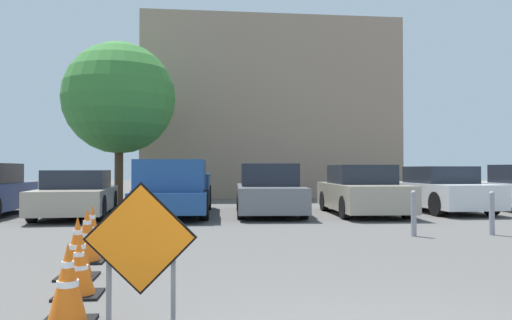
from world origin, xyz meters
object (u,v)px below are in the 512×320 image
Objects in this scene: traffic_cone_second at (79,269)px; traffic_cone_fifth at (92,229)px; bollard_nearest at (414,212)px; pickup_truck at (175,191)px; bollard_second at (492,212)px; traffic_cone_nearest at (68,285)px; traffic_cone_fourth at (87,236)px; parked_car_fifth at (441,190)px; road_closed_sign at (141,252)px; parked_car_fourth at (362,191)px; parked_car_second at (77,195)px; traffic_cone_third at (78,248)px; parked_car_third at (269,191)px.

traffic_cone_fifth reaches higher than traffic_cone_second.
traffic_cone_second is 7.05m from bollard_nearest.
traffic_cone_second is 0.78× the size of traffic_cone_fifth.
pickup_truck reaches higher than bollard_second.
traffic_cone_fourth reaches higher than traffic_cone_nearest.
parked_car_fifth is (9.32, 7.52, 0.30)m from traffic_cone_fourth.
traffic_cone_nearest is at bearing 160.52° from road_closed_sign.
traffic_cone_second is 2.06m from traffic_cone_fourth.
traffic_cone_fifth is at bearing 44.90° from parked_car_fourth.
traffic_cone_fourth is at bearing 37.41° from parked_car_fifth.
parked_car_second is 2.78m from pickup_truck.
bollard_second is (-1.59, -5.36, -0.20)m from parked_car_fifth.
pickup_truck is at bearing 82.61° from traffic_cone_fourth.
parked_car_fourth reaches higher than road_closed_sign.
road_closed_sign reaches higher than bollard_nearest.
bollard_second is at bearing 0.00° from bollard_nearest.
traffic_cone_second is at bearing 99.95° from parked_car_second.
traffic_cone_nearest is at bearing -82.02° from traffic_cone_second.
pickup_truck is at bearing 175.72° from parked_car_second.
traffic_cone_third is at bearing 99.88° from parked_car_second.
parked_car_third is 5.59m from parked_car_fifth.
parked_car_fifth is (8.16, 10.80, 0.01)m from road_closed_sign.
parked_car_fifth is at bearing 178.18° from parked_car_second.
traffic_cone_fourth is at bearing -164.38° from bollard_second.
parked_car_second reaches higher than road_closed_sign.
pickup_truck is 1.25× the size of parked_car_fourth.
parked_car_second is (-2.35, 10.23, 0.28)m from traffic_cone_nearest.
traffic_cone_nearest reaches higher than traffic_cone_second.
traffic_cone_third is 1.00× the size of traffic_cone_fifth.
traffic_cone_nearest is 10.89m from parked_car_third.
traffic_cone_fifth is 0.14× the size of pickup_truck.
parked_car_third is (3.24, 10.39, 0.34)m from traffic_cone_nearest.
parked_car_second is 5.59m from parked_car_third.
parked_car_fifth reaches higher than traffic_cone_fourth.
traffic_cone_second is at bearing -150.43° from bollard_second.
parked_car_second is at bearing 103.50° from traffic_cone_second.
bollard_nearest is at bearing 180.00° from bollard_second.
traffic_cone_fourth is at bearing 84.92° from pickup_truck.
traffic_cone_fourth is at bearing 99.98° from traffic_cone_second.
traffic_cone_fifth is at bearing 99.15° from traffic_cone_second.
traffic_cone_third reaches higher than traffic_cone_nearest.
parked_car_fourth is 4.82× the size of bollard_nearest.
bollard_second is at bearing 106.55° from parked_car_fourth.
parked_car_fifth is 4.60× the size of bollard_nearest.
parked_car_second is (-2.21, 9.21, 0.34)m from traffic_cone_second.
traffic_cone_third is 0.17× the size of parked_car_second.
traffic_cone_fifth is 9.00m from parked_car_fourth.
pickup_truck is (0.57, 9.17, 0.44)m from traffic_cone_second.
traffic_cone_fourth is at bearing 99.31° from traffic_cone_nearest.
traffic_cone_third is 0.86× the size of bollard_second.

